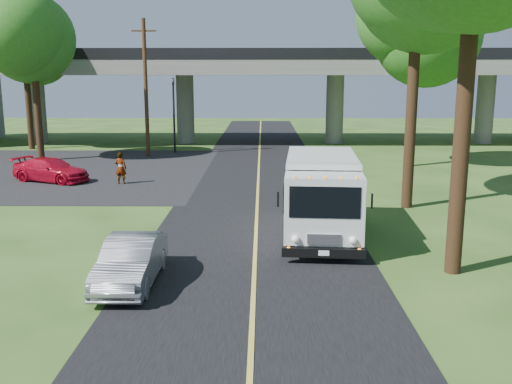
{
  "coord_description": "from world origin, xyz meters",
  "views": [
    {
      "loc": [
        0.22,
        -14.11,
        5.34
      ],
      "look_at": [
        0.01,
        4.22,
        1.6
      ],
      "focal_mm": 40.0,
      "sensor_mm": 36.0,
      "label": 1
    }
  ],
  "objects_px": {
    "utility_pole": "(146,87)",
    "pedestrian": "(121,168)",
    "silver_sedan": "(131,261)",
    "tree_left_lot": "(34,33)",
    "step_van": "(321,193)",
    "traffic_signal": "(174,107)",
    "red_sedan": "(51,170)",
    "tree_right_far": "(420,23)",
    "tree_left_far": "(26,46)"
  },
  "relations": [
    {
      "from": "utility_pole",
      "to": "pedestrian",
      "type": "distance_m",
      "value": 10.72
    },
    {
      "from": "utility_pole",
      "to": "tree_right_far",
      "type": "distance_m",
      "value": 17.61
    },
    {
      "from": "tree_left_lot",
      "to": "silver_sedan",
      "type": "bearing_deg",
      "value": -64.12
    },
    {
      "from": "tree_left_lot",
      "to": "step_van",
      "type": "bearing_deg",
      "value": -47.01
    },
    {
      "from": "step_van",
      "to": "silver_sedan",
      "type": "xyz_separation_m",
      "value": [
        -5.4,
        -4.67,
        -0.85
      ]
    },
    {
      "from": "tree_left_lot",
      "to": "silver_sedan",
      "type": "relative_size",
      "value": 2.81
    },
    {
      "from": "red_sedan",
      "to": "silver_sedan",
      "type": "height_order",
      "value": "silver_sedan"
    },
    {
      "from": "tree_left_lot",
      "to": "pedestrian",
      "type": "distance_m",
      "value": 12.63
    },
    {
      "from": "tree_right_far",
      "to": "utility_pole",
      "type": "bearing_deg",
      "value": 166.0
    },
    {
      "from": "tree_right_far",
      "to": "tree_left_lot",
      "type": "distance_m",
      "value": 23.09
    },
    {
      "from": "utility_pole",
      "to": "step_van",
      "type": "height_order",
      "value": "utility_pole"
    },
    {
      "from": "tree_left_lot",
      "to": "red_sedan",
      "type": "relative_size",
      "value": 2.52
    },
    {
      "from": "utility_pole",
      "to": "tree_left_lot",
      "type": "xyz_separation_m",
      "value": [
        -6.29,
        -2.16,
        3.31
      ]
    },
    {
      "from": "silver_sedan",
      "to": "pedestrian",
      "type": "height_order",
      "value": "pedestrian"
    },
    {
      "from": "tree_left_lot",
      "to": "tree_left_far",
      "type": "distance_m",
      "value": 6.72
    },
    {
      "from": "tree_left_lot",
      "to": "utility_pole",
      "type": "bearing_deg",
      "value": 18.97
    },
    {
      "from": "tree_left_far",
      "to": "utility_pole",
      "type": "bearing_deg",
      "value": -22.43
    },
    {
      "from": "tree_right_far",
      "to": "pedestrian",
      "type": "bearing_deg",
      "value": -160.03
    },
    {
      "from": "utility_pole",
      "to": "tree_left_lot",
      "type": "height_order",
      "value": "tree_left_lot"
    },
    {
      "from": "pedestrian",
      "to": "red_sedan",
      "type": "bearing_deg",
      "value": -0.86
    },
    {
      "from": "silver_sedan",
      "to": "tree_left_lot",
      "type": "bearing_deg",
      "value": 116.07
    },
    {
      "from": "tree_left_far",
      "to": "silver_sedan",
      "type": "bearing_deg",
      "value": -63.97
    },
    {
      "from": "step_van",
      "to": "tree_left_lot",
      "type": "bearing_deg",
      "value": 137.09
    },
    {
      "from": "red_sedan",
      "to": "tree_left_far",
      "type": "bearing_deg",
      "value": 46.95
    },
    {
      "from": "utility_pole",
      "to": "pedestrian",
      "type": "xyz_separation_m",
      "value": [
        0.62,
        -10.01,
        -3.78
      ]
    },
    {
      "from": "traffic_signal",
      "to": "pedestrian",
      "type": "xyz_separation_m",
      "value": [
        -0.88,
        -12.01,
        -2.38
      ]
    },
    {
      "from": "step_van",
      "to": "tree_left_far",
      "type": "bearing_deg",
      "value": 133.46
    },
    {
      "from": "step_van",
      "to": "pedestrian",
      "type": "height_order",
      "value": "step_van"
    },
    {
      "from": "pedestrian",
      "to": "tree_right_far",
      "type": "bearing_deg",
      "value": -150.7
    },
    {
      "from": "silver_sedan",
      "to": "pedestrian",
      "type": "xyz_separation_m",
      "value": [
        -3.68,
        13.99,
        0.2
      ]
    },
    {
      "from": "tree_left_far",
      "to": "tree_right_far",
      "type": "bearing_deg",
      "value": -17.1
    },
    {
      "from": "traffic_signal",
      "to": "tree_left_far",
      "type": "distance_m",
      "value": 11.75
    },
    {
      "from": "traffic_signal",
      "to": "tree_left_lot",
      "type": "bearing_deg",
      "value": -151.89
    },
    {
      "from": "utility_pole",
      "to": "red_sedan",
      "type": "xyz_separation_m",
      "value": [
        -3.16,
        -9.33,
        -3.99
      ]
    },
    {
      "from": "tree_left_lot",
      "to": "tree_left_far",
      "type": "bearing_deg",
      "value": 116.57
    },
    {
      "from": "traffic_signal",
      "to": "pedestrian",
      "type": "height_order",
      "value": "traffic_signal"
    },
    {
      "from": "tree_left_lot",
      "to": "silver_sedan",
      "type": "distance_m",
      "value": 25.34
    },
    {
      "from": "pedestrian",
      "to": "tree_left_lot",
      "type": "bearing_deg",
      "value": -39.3
    },
    {
      "from": "traffic_signal",
      "to": "step_van",
      "type": "distance_m",
      "value": 22.92
    },
    {
      "from": "silver_sedan",
      "to": "red_sedan",
      "type": "bearing_deg",
      "value": 117.14
    },
    {
      "from": "traffic_signal",
      "to": "utility_pole",
      "type": "xyz_separation_m",
      "value": [
        -1.5,
        -2.0,
        1.4
      ]
    },
    {
      "from": "utility_pole",
      "to": "silver_sedan",
      "type": "bearing_deg",
      "value": -79.84
    },
    {
      "from": "pedestrian",
      "to": "tree_left_far",
      "type": "bearing_deg",
      "value": -45.07
    },
    {
      "from": "tree_left_far",
      "to": "pedestrian",
      "type": "relative_size",
      "value": 6.07
    },
    {
      "from": "tree_left_lot",
      "to": "step_van",
      "type": "xyz_separation_m",
      "value": [
        16.0,
        -17.16,
        -6.44
      ]
    },
    {
      "from": "tree_right_far",
      "to": "step_van",
      "type": "bearing_deg",
      "value": -114.78
    },
    {
      "from": "utility_pole",
      "to": "red_sedan",
      "type": "relative_size",
      "value": 2.16
    },
    {
      "from": "tree_right_far",
      "to": "tree_left_lot",
      "type": "bearing_deg",
      "value": 175.03
    },
    {
      "from": "tree_left_lot",
      "to": "silver_sedan",
      "type": "xyz_separation_m",
      "value": [
        10.59,
        -21.84,
        -7.29
      ]
    },
    {
      "from": "tree_left_lot",
      "to": "tree_right_far",
      "type": "bearing_deg",
      "value": -4.97
    }
  ]
}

